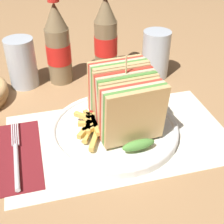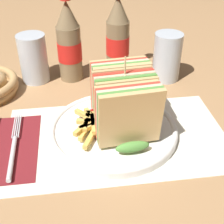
{
  "view_description": "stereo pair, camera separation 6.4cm",
  "coord_description": "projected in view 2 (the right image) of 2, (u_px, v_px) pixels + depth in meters",
  "views": [
    {
      "loc": [
        -0.11,
        -0.5,
        0.41
      ],
      "look_at": [
        0.02,
        0.01,
        0.04
      ],
      "focal_mm": 50.0,
      "sensor_mm": 36.0,
      "label": 1
    },
    {
      "loc": [
        -0.05,
        -0.52,
        0.41
      ],
      "look_at": [
        0.02,
        0.01,
        0.04
      ],
      "focal_mm": 50.0,
      "sensor_mm": 36.0,
      "label": 2
    }
  ],
  "objects": [
    {
      "name": "placemat",
      "position": [
        117.0,
        137.0,
        0.64
      ],
      "size": [
        0.45,
        0.26,
        0.0
      ],
      "color": "silver",
      "rests_on": "ground_plane"
    },
    {
      "name": "fork",
      "position": [
        13.0,
        150.0,
        0.59
      ],
      "size": [
        0.02,
        0.2,
        0.01
      ],
      "rotation": [
        0.0,
        0.0,
        0.02
      ],
      "color": "silver",
      "rests_on": "napkin"
    },
    {
      "name": "glass_near",
      "position": [
        167.0,
        57.0,
        0.81
      ],
      "size": [
        0.07,
        0.07,
        0.12
      ],
      "color": "silver",
      "rests_on": "ground_plane"
    },
    {
      "name": "coke_bottle_near",
      "position": [
        69.0,
        43.0,
        0.79
      ],
      "size": [
        0.06,
        0.06,
        0.23
      ],
      "color": "#7A6647",
      "rests_on": "ground_plane"
    },
    {
      "name": "ketchup_blob",
      "position": [
        97.0,
        114.0,
        0.66
      ],
      "size": [
        0.05,
        0.04,
        0.02
      ],
      "color": "maroon",
      "rests_on": "plate_main"
    },
    {
      "name": "coke_bottle_far",
      "position": [
        118.0,
        38.0,
        0.82
      ],
      "size": [
        0.06,
        0.06,
        0.23
      ],
      "color": "#7A6647",
      "rests_on": "ground_plane"
    },
    {
      "name": "glass_far",
      "position": [
        34.0,
        61.0,
        0.81
      ],
      "size": [
        0.07,
        0.07,
        0.12
      ],
      "color": "silver",
      "rests_on": "ground_plane"
    },
    {
      "name": "plate_main",
      "position": [
        113.0,
        129.0,
        0.64
      ],
      "size": [
        0.26,
        0.26,
        0.02
      ],
      "color": "white",
      "rests_on": "ground_plane"
    },
    {
      "name": "fries_pile",
      "position": [
        94.0,
        125.0,
        0.62
      ],
      "size": [
        0.1,
        0.12,
        0.02
      ],
      "color": "gold",
      "rests_on": "plate_main"
    },
    {
      "name": "ground_plane",
      "position": [
        101.0,
        130.0,
        0.66
      ],
      "size": [
        4.0,
        4.0,
        0.0
      ],
      "primitive_type": "plane",
      "color": "#9E754C"
    },
    {
      "name": "club_sandwich",
      "position": [
        124.0,
        102.0,
        0.61
      ],
      "size": [
        0.12,
        0.18,
        0.15
      ],
      "color": "tan",
      "rests_on": "plate_main"
    },
    {
      "name": "napkin",
      "position": [
        2.0,
        148.0,
        0.61
      ],
      "size": [
        0.14,
        0.2,
        0.0
      ],
      "color": "maroon",
      "rests_on": "ground_plane"
    }
  ]
}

